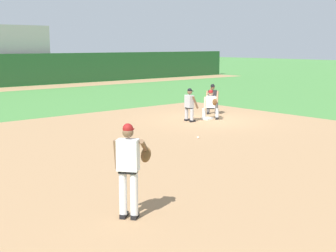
{
  "coord_description": "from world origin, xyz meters",
  "views": [
    {
      "loc": [
        -14.81,
        -14.53,
        3.31
      ],
      "look_at": [
        -6.86,
        -5.27,
        1.18
      ],
      "focal_mm": 50.0,
      "sensor_mm": 36.0,
      "label": 1
    }
  ],
  "objects_px": {
    "baseball": "(198,137)",
    "pitcher": "(130,165)",
    "umpire": "(212,98)",
    "first_base_bag": "(207,119)",
    "first_baseman": "(211,103)",
    "baserunner": "(190,103)"
  },
  "relations": [
    {
      "from": "baseball",
      "to": "pitcher",
      "type": "xyz_separation_m",
      "value": [
        -6.44,
        -4.72,
        1.02
      ]
    },
    {
      "from": "pitcher",
      "to": "baseball",
      "type": "bearing_deg",
      "value": 36.23
    },
    {
      "from": "baseball",
      "to": "pitcher",
      "type": "relative_size",
      "value": 0.04
    },
    {
      "from": "baseball",
      "to": "umpire",
      "type": "xyz_separation_m",
      "value": [
        4.69,
        3.82,
        0.76
      ]
    },
    {
      "from": "first_base_bag",
      "to": "umpire",
      "type": "relative_size",
      "value": 0.26
    },
    {
      "from": "first_baseman",
      "to": "baserunner",
      "type": "relative_size",
      "value": 0.92
    },
    {
      "from": "baseball",
      "to": "umpire",
      "type": "relative_size",
      "value": 0.05
    },
    {
      "from": "baserunner",
      "to": "umpire",
      "type": "relative_size",
      "value": 1.0
    },
    {
      "from": "umpire",
      "to": "baserunner",
      "type": "bearing_deg",
      "value": -159.27
    },
    {
      "from": "first_base_bag",
      "to": "pitcher",
      "type": "relative_size",
      "value": 0.2
    },
    {
      "from": "baseball",
      "to": "pitcher",
      "type": "bearing_deg",
      "value": -143.77
    },
    {
      "from": "baseball",
      "to": "pitcher",
      "type": "distance_m",
      "value": 8.05
    },
    {
      "from": "baseball",
      "to": "umpire",
      "type": "distance_m",
      "value": 6.1
    },
    {
      "from": "pitcher",
      "to": "umpire",
      "type": "bearing_deg",
      "value": 37.51
    },
    {
      "from": "first_baseman",
      "to": "umpire",
      "type": "bearing_deg",
      "value": 41.53
    },
    {
      "from": "first_baseman",
      "to": "baserunner",
      "type": "height_order",
      "value": "baserunner"
    },
    {
      "from": "first_base_bag",
      "to": "baseball",
      "type": "distance_m",
      "value": 4.34
    },
    {
      "from": "baseball",
      "to": "umpire",
      "type": "height_order",
      "value": "umpire"
    },
    {
      "from": "first_base_bag",
      "to": "first_baseman",
      "type": "height_order",
      "value": "first_baseman"
    },
    {
      "from": "first_base_bag",
      "to": "baseball",
      "type": "bearing_deg",
      "value": -139.79
    },
    {
      "from": "baserunner",
      "to": "first_base_bag",
      "type": "bearing_deg",
      "value": -7.76
    },
    {
      "from": "pitcher",
      "to": "umpire",
      "type": "distance_m",
      "value": 14.03
    }
  ]
}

